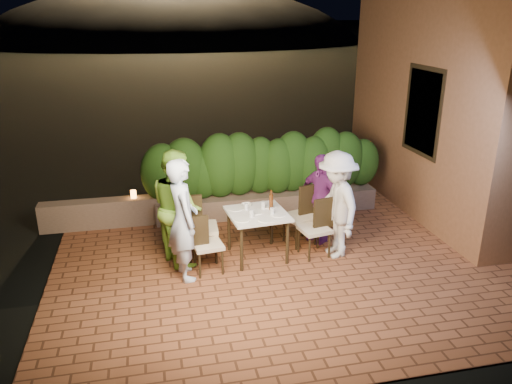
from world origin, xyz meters
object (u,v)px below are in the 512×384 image
object	(u,v)px
diner_green	(177,206)
parapet_lamp	(133,194)
chair_right_front	(315,228)
diner_purple	(320,198)
chair_left_back	(202,226)
chair_right_back	(300,215)
chair_left_front	(208,244)
diner_white	(336,205)
beer_bottle	(271,200)
bowl	(247,205)
dining_table	(257,235)
diner_blue	(183,220)

from	to	relation	value
diner_green	parapet_lamp	size ratio (longest dim) A/B	12.67
chair_right_front	diner_purple	size ratio (longest dim) A/B	0.62
chair_left_back	diner_green	size ratio (longest dim) A/B	0.59
chair_right_front	diner_green	xyz separation A→B (m)	(-2.09, 0.31, 0.42)
chair_right_back	parapet_lamp	size ratio (longest dim) A/B	7.10
chair_left_front	diner_white	bearing A→B (deg)	-4.38
beer_bottle	diner_white	world-z (taller)	diner_white
beer_bottle	chair_left_front	distance (m)	1.20
chair_right_back	diner_purple	distance (m)	0.44
diner_white	chair_right_back	bearing A→B (deg)	-146.05
chair_left_front	parapet_lamp	xyz separation A→B (m)	(-1.07, 2.04, 0.12)
diner_white	bowl	bearing A→B (deg)	-115.08
parapet_lamp	dining_table	bearing A→B (deg)	-42.79
bowl	chair_left_back	distance (m)	0.79
chair_left_front	diner_purple	xyz separation A→B (m)	(1.95, 0.69, 0.30)
diner_white	diner_purple	xyz separation A→B (m)	(-0.06, 0.58, -0.10)
chair_right_front	diner_green	world-z (taller)	diner_green
beer_bottle	chair_right_back	world-z (taller)	beer_bottle
chair_left_front	diner_green	distance (m)	0.75
bowl	diner_green	world-z (taller)	diner_green
chair_right_back	parapet_lamp	world-z (taller)	chair_right_back
bowl	chair_right_front	world-z (taller)	chair_right_front
diner_white	parapet_lamp	distance (m)	3.65
diner_blue	chair_right_back	bearing A→B (deg)	-80.15
dining_table	diner_purple	xyz separation A→B (m)	(1.14, 0.39, 0.38)
parapet_lamp	beer_bottle	bearing A→B (deg)	-38.44
chair_right_back	bowl	bearing A→B (deg)	-15.46
dining_table	diner_white	world-z (taller)	diner_white
dining_table	chair_left_front	size ratio (longest dim) A/B	0.97
diner_blue	diner_purple	size ratio (longest dim) A/B	1.19
chair_left_front	diner_green	xyz separation A→B (m)	(-0.39, 0.47, 0.44)
bowl	chair_right_back	world-z (taller)	chair_right_back
chair_right_front	diner_green	distance (m)	2.15
chair_right_front	diner_white	bearing A→B (deg)	159.53
chair_left_back	chair_right_back	xyz separation A→B (m)	(1.64, 0.16, -0.02)
beer_bottle	diner_blue	size ratio (longest dim) A/B	0.18
beer_bottle	diner_purple	bearing A→B (deg)	19.77
diner_blue	chair_left_back	bearing A→B (deg)	-39.56
beer_bottle	diner_purple	distance (m)	0.98
diner_white	beer_bottle	bearing A→B (deg)	-108.96
chair_left_back	diner_blue	xyz separation A→B (m)	(-0.31, -0.55, 0.37)
chair_left_back	chair_right_front	distance (m)	1.76
beer_bottle	parapet_lamp	xyz separation A→B (m)	(-2.12, 1.68, -0.34)
diner_purple	chair_left_back	bearing A→B (deg)	-112.34
beer_bottle	diner_blue	xyz separation A→B (m)	(-1.39, -0.44, -0.02)
diner_green	diner_white	xyz separation A→B (m)	(2.41, -0.36, -0.04)
dining_table	chair_right_front	xyz separation A→B (m)	(0.88, -0.13, 0.09)
diner_green	diner_purple	distance (m)	2.36
dining_table	bowl	xyz separation A→B (m)	(-0.11, 0.31, 0.39)
chair_left_back	diner_white	xyz separation A→B (m)	(2.05, -0.37, 0.33)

